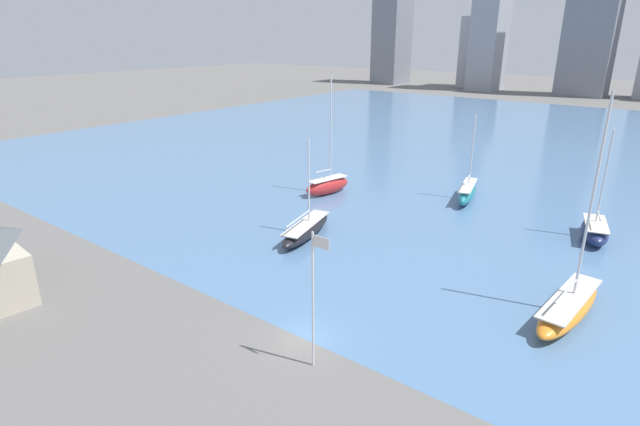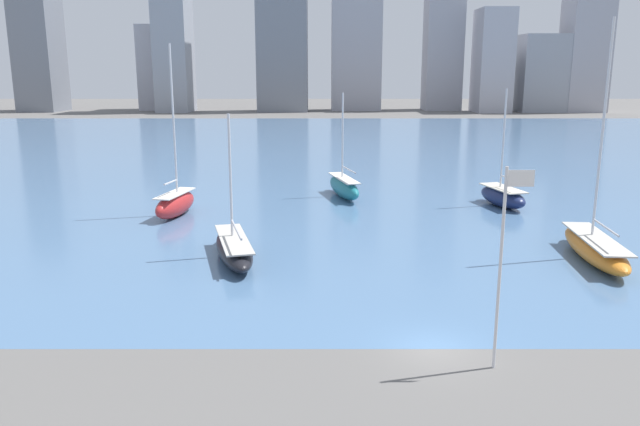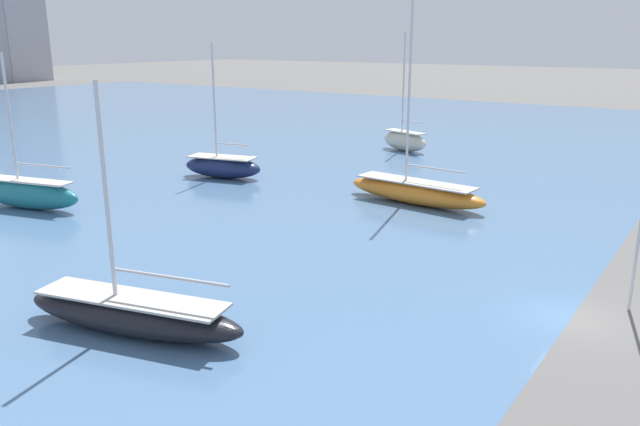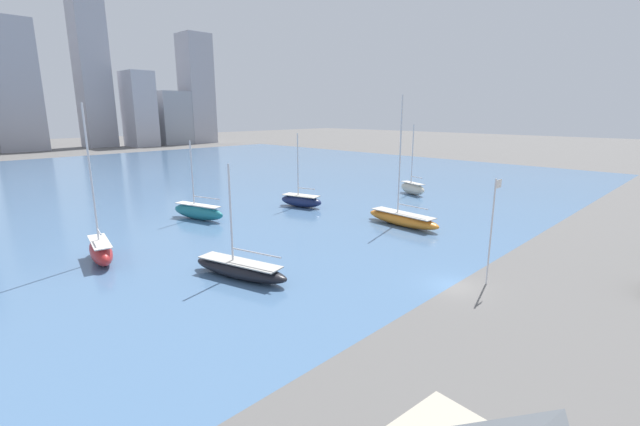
{
  "view_description": "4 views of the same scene",
  "coord_description": "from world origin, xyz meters",
  "px_view_note": "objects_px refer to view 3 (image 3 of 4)",
  "views": [
    {
      "loc": [
        18.72,
        -22.44,
        19.61
      ],
      "look_at": [
        -7.57,
        11.69,
        4.17
      ],
      "focal_mm": 28.0,
      "sensor_mm": 36.0,
      "label": 1
    },
    {
      "loc": [
        -5.39,
        -27.31,
        12.98
      ],
      "look_at": [
        -5.25,
        19.27,
        2.16
      ],
      "focal_mm": 35.0,
      "sensor_mm": 36.0,
      "label": 2
    },
    {
      "loc": [
        -26.09,
        -4.94,
        11.45
      ],
      "look_at": [
        -2.56,
        11.22,
        3.46
      ],
      "focal_mm": 35.0,
      "sensor_mm": 36.0,
      "label": 3
    },
    {
      "loc": [
        -31.82,
        -15.35,
        14.27
      ],
      "look_at": [
        -6.3,
        9.42,
        5.81
      ],
      "focal_mm": 24.0,
      "sensor_mm": 36.0,
      "label": 4
    }
  ],
  "objects_px": {
    "sailboat_navy": "(223,166)",
    "sailboat_black": "(132,313)",
    "sailboat_cream": "(405,140)",
    "sailboat_teal": "(27,193)",
    "sailboat_orange": "(415,191)"
  },
  "relations": [
    {
      "from": "sailboat_cream",
      "to": "sailboat_black",
      "type": "bearing_deg",
      "value": -147.64
    },
    {
      "from": "sailboat_cream",
      "to": "sailboat_orange",
      "type": "xyz_separation_m",
      "value": [
        -19.26,
        -10.69,
        -0.22
      ]
    },
    {
      "from": "sailboat_orange",
      "to": "sailboat_black",
      "type": "distance_m",
      "value": 25.0
    },
    {
      "from": "sailboat_orange",
      "to": "sailboat_black",
      "type": "height_order",
      "value": "sailboat_orange"
    },
    {
      "from": "sailboat_cream",
      "to": "sailboat_black",
      "type": "distance_m",
      "value": 45.46
    },
    {
      "from": "sailboat_cream",
      "to": "sailboat_navy",
      "type": "bearing_deg",
      "value": -178.84
    },
    {
      "from": "sailboat_black",
      "to": "sailboat_cream",
      "type": "bearing_deg",
      "value": -1.08
    },
    {
      "from": "sailboat_teal",
      "to": "sailboat_navy",
      "type": "height_order",
      "value": "sailboat_navy"
    },
    {
      "from": "sailboat_navy",
      "to": "sailboat_orange",
      "type": "relative_size",
      "value": 0.69
    },
    {
      "from": "sailboat_navy",
      "to": "sailboat_black",
      "type": "distance_m",
      "value": 29.13
    },
    {
      "from": "sailboat_navy",
      "to": "sailboat_black",
      "type": "xyz_separation_m",
      "value": [
        -23.57,
        -17.11,
        -0.17
      ]
    },
    {
      "from": "sailboat_teal",
      "to": "sailboat_cream",
      "type": "bearing_deg",
      "value": -31.18
    },
    {
      "from": "sailboat_orange",
      "to": "sailboat_navy",
      "type": "bearing_deg",
      "value": 99.4
    },
    {
      "from": "sailboat_cream",
      "to": "sailboat_navy",
      "type": "height_order",
      "value": "sailboat_cream"
    },
    {
      "from": "sailboat_teal",
      "to": "sailboat_navy",
      "type": "xyz_separation_m",
      "value": [
        15.12,
        -4.31,
        -0.11
      ]
    }
  ]
}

